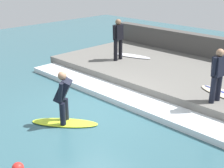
# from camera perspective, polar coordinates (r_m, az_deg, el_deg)

# --- Properties ---
(ground_plane) EXTENTS (28.00, 28.00, 0.00)m
(ground_plane) POSITION_cam_1_polar(r_m,az_deg,el_deg) (9.00, -3.07, -5.26)
(ground_plane) COLOR #335B66
(concrete_ledge) EXTENTS (4.40, 9.44, 0.41)m
(concrete_ledge) POSITION_cam_1_polar(r_m,az_deg,el_deg) (11.73, 11.34, 1.70)
(concrete_ledge) COLOR #66635E
(concrete_ledge) RESTS_ON ground_plane
(back_wall) EXTENTS (0.50, 9.92, 1.27)m
(back_wall) POSITION_cam_1_polar(r_m,az_deg,el_deg) (13.65, 17.28, 5.73)
(back_wall) COLOR #474442
(back_wall) RESTS_ON ground_plane
(wave_foam_crest) EXTENTS (0.96, 8.97, 0.18)m
(wave_foam_crest) POSITION_cam_1_polar(r_m,az_deg,el_deg) (9.77, 2.42, -2.49)
(wave_foam_crest) COLOR silver
(wave_foam_crest) RESTS_ON ground_plane
(surfboard_riding) EXTENTS (1.51, 1.72, 0.06)m
(surfboard_riding) POSITION_cam_1_polar(r_m,az_deg,el_deg) (8.47, -8.61, -7.00)
(surfboard_riding) COLOR #BFE02D
(surfboard_riding) RESTS_ON ground_plane
(surfer_riding) EXTENTS (0.59, 0.60, 1.41)m
(surfer_riding) POSITION_cam_1_polar(r_m,az_deg,el_deg) (8.13, -8.91, -1.93)
(surfer_riding) COLOR black
(surfer_riding) RESTS_ON surfboard_riding
(surfer_waiting_near) EXTENTS (0.55, 0.27, 1.64)m
(surfer_waiting_near) POSITION_cam_1_polar(r_m,az_deg,el_deg) (12.42, 1.13, 8.53)
(surfer_waiting_near) COLOR black
(surfer_waiting_near) RESTS_ON concrete_ledge
(surfboard_waiting_near) EXTENTS (0.87, 1.78, 0.06)m
(surfboard_waiting_near) POSITION_cam_1_polar(r_m,az_deg,el_deg) (13.16, 3.59, 5.20)
(surfboard_waiting_near) COLOR silver
(surfboard_waiting_near) RESTS_ON concrete_ledge
(surfer_waiting_far) EXTENTS (0.51, 0.27, 1.51)m
(surfer_waiting_far) POSITION_cam_1_polar(r_m,az_deg,el_deg) (8.87, 18.77, 1.98)
(surfer_waiting_far) COLOR black
(surfer_waiting_far) RESTS_ON concrete_ledge
(marker_buoy) EXTENTS (0.24, 0.24, 0.24)m
(marker_buoy) POSITION_cam_1_polar(r_m,az_deg,el_deg) (6.77, -16.83, -14.51)
(marker_buoy) COLOR red
(marker_buoy) RESTS_ON ground_plane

